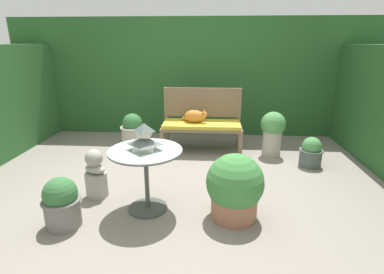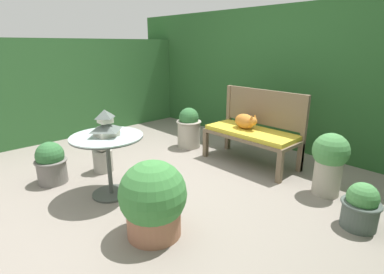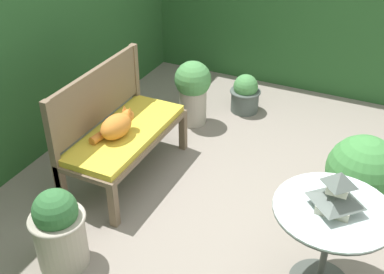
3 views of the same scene
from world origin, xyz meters
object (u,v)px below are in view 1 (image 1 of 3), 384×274
(potted_plant_table_far, at_px, (133,133))
(potted_plant_bench_left, at_px, (273,131))
(patio_table, at_px, (146,163))
(potted_plant_path_edge, at_px, (61,203))
(garden_bench, at_px, (202,127))
(pagoda_birdhouse, at_px, (145,139))
(garden_bust, at_px, (96,175))
(cat, at_px, (195,116))
(potted_plant_patio_mid, at_px, (235,188))
(potted_plant_hedge_corner, at_px, (311,152))

(potted_plant_table_far, bearing_deg, potted_plant_bench_left, 0.40)
(patio_table, bearing_deg, potted_plant_path_edge, -154.78)
(garden_bench, relative_size, potted_plant_table_far, 2.01)
(pagoda_birdhouse, distance_m, garden_bust, 0.84)
(garden_bust, distance_m, potted_plant_table_far, 1.40)
(cat, xyz_separation_m, garden_bust, (-0.99, -1.53, -0.31))
(patio_table, bearing_deg, pagoda_birdhouse, 0.00)
(patio_table, xyz_separation_m, potted_plant_patio_mid, (0.86, -0.08, -0.20))
(garden_bust, xyz_separation_m, potted_plant_patio_mid, (1.48, -0.32, 0.07))
(potted_plant_hedge_corner, bearing_deg, potted_plant_bench_left, 139.26)
(potted_plant_path_edge, bearing_deg, cat, 62.60)
(pagoda_birdhouse, distance_m, potted_plant_patio_mid, 0.98)
(potted_plant_hedge_corner, bearing_deg, potted_plant_table_far, 171.58)
(garden_bust, bearing_deg, pagoda_birdhouse, 5.36)
(garden_bench, xyz_separation_m, patio_table, (-0.48, -1.76, 0.12))
(potted_plant_table_far, bearing_deg, pagoda_birdhouse, -70.90)
(pagoda_birdhouse, relative_size, garden_bust, 0.49)
(garden_bench, distance_m, pagoda_birdhouse, 1.86)
(cat, xyz_separation_m, potted_plant_patio_mid, (0.49, -1.85, -0.24))
(garden_bench, height_order, potted_plant_patio_mid, potted_plant_patio_mid)
(potted_plant_hedge_corner, bearing_deg, potted_plant_patio_mid, -130.13)
(garden_bench, bearing_deg, garden_bust, -125.78)
(potted_plant_table_far, bearing_deg, garden_bust, -92.17)
(garden_bench, relative_size, potted_plant_path_edge, 2.54)
(garden_bench, height_order, garden_bust, garden_bust)
(potted_plant_hedge_corner, xyz_separation_m, potted_plant_path_edge, (-2.71, -1.59, 0.04))
(garden_bust, distance_m, potted_plant_path_edge, 0.58)
(potted_plant_path_edge, height_order, potted_plant_bench_left, potted_plant_bench_left)
(cat, bearing_deg, potted_plant_path_edge, -109.32)
(garden_bench, bearing_deg, patio_table, -105.22)
(garden_bench, distance_m, potted_plant_bench_left, 1.06)
(cat, xyz_separation_m, patio_table, (-0.37, -1.77, -0.04))
(pagoda_birdhouse, relative_size, potted_plant_patio_mid, 0.41)
(garden_bench, xyz_separation_m, potted_plant_hedge_corner, (1.51, -0.50, -0.19))
(cat, distance_m, potted_plant_path_edge, 2.39)
(patio_table, xyz_separation_m, potted_plant_hedge_corner, (1.99, 1.25, -0.31))
(potted_plant_path_edge, bearing_deg, potted_plant_bench_left, 41.39)
(garden_bust, relative_size, potted_plant_table_far, 0.89)
(patio_table, bearing_deg, garden_bust, 159.10)
(potted_plant_hedge_corner, relative_size, potted_plant_path_edge, 0.86)
(potted_plant_hedge_corner, bearing_deg, patio_table, -147.79)
(cat, distance_m, potted_plant_bench_left, 1.18)
(potted_plant_patio_mid, bearing_deg, potted_plant_path_edge, -170.82)
(pagoda_birdhouse, distance_m, potted_plant_hedge_corner, 2.42)
(potted_plant_hedge_corner, bearing_deg, cat, 162.41)
(cat, distance_m, potted_plant_patio_mid, 1.93)
(patio_table, xyz_separation_m, potted_plant_table_far, (-0.57, 1.63, -0.21))
(potted_plant_patio_mid, bearing_deg, pagoda_birdhouse, 174.55)
(cat, xyz_separation_m, potted_plant_path_edge, (-1.09, -2.11, -0.32))
(potted_plant_patio_mid, bearing_deg, patio_table, 174.55)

